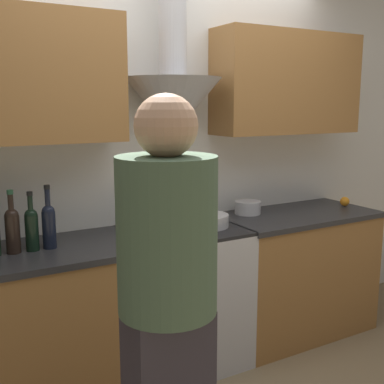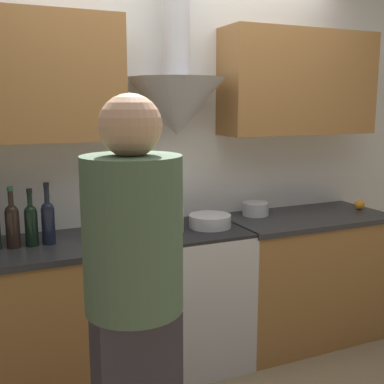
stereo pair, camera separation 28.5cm
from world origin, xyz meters
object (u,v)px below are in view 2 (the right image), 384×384
mixing_bowl (210,221)px  person_foreground_left (134,307)px  wine_bottle_5 (12,223)px  wine_bottle_7 (48,220)px  saucepan (256,209)px  stove_range (186,296)px  orange_fruit (360,205)px  stock_pot (162,221)px  wine_bottle_6 (31,223)px

mixing_bowl → person_foreground_left: 1.35m
wine_bottle_5 → wine_bottle_7: bearing=-1.5°
mixing_bowl → wine_bottle_7: bearing=178.2°
saucepan → stove_range: bearing=-166.3°
saucepan → person_foreground_left: person_foreground_left is taller
stove_range → orange_fruit: bearing=-0.4°
stock_pot → person_foreground_left: size_ratio=0.16×
stock_pot → person_foreground_left: person_foreground_left is taller
stove_range → wine_bottle_7: wine_bottle_7 is taller
wine_bottle_7 → orange_fruit: size_ratio=4.90×
stock_pot → person_foreground_left: bearing=-115.0°
saucepan → wine_bottle_6: bearing=-174.9°
wine_bottle_5 → orange_fruit: bearing=-0.5°
stove_range → person_foreground_left: 1.37m
wine_bottle_7 → stock_pot: 0.66m
wine_bottle_6 → wine_bottle_7: (0.09, -0.00, 0.01)m
orange_fruit → saucepan: 0.81m
stove_range → orange_fruit: 1.47m
wine_bottle_6 → saucepan: 1.51m
saucepan → person_foreground_left: size_ratio=0.11×
stove_range → saucepan: (0.59, 0.14, 0.49)m
wine_bottle_6 → wine_bottle_5: bearing=177.9°
stove_range → saucepan: 0.78m
orange_fruit → person_foreground_left: person_foreground_left is taller
wine_bottle_6 → orange_fruit: 2.30m
mixing_bowl → orange_fruit: 1.23m
wine_bottle_6 → saucepan: size_ratio=1.73×
stove_range → stock_pot: stock_pot is taller
orange_fruit → saucepan: saucepan is taller
stove_range → mixing_bowl: (0.16, -0.02, 0.48)m
wine_bottle_6 → mixing_bowl: 1.07m
wine_bottle_7 → saucepan: bearing=5.5°
wine_bottle_5 → saucepan: 1.61m
stock_pot → person_foreground_left: (-0.51, -1.09, -0.03)m
wine_bottle_5 → wine_bottle_6: 0.10m
wine_bottle_5 → mixing_bowl: bearing=-1.8°
mixing_bowl → wine_bottle_5: bearing=178.2°
wine_bottle_6 → orange_fruit: size_ratio=4.51×
saucepan → person_foreground_left: 1.77m
stock_pot → saucepan: bearing=11.4°
stove_range → wine_bottle_5: 1.16m
person_foreground_left → orange_fruit: bearing=27.8°
wine_bottle_6 → mixing_bowl: bearing=-1.8°
stock_pot → person_foreground_left: 1.20m
saucepan → stock_pot: bearing=-168.6°
wine_bottle_7 → wine_bottle_5: bearing=178.5°
wine_bottle_6 → wine_bottle_7: wine_bottle_7 is taller
wine_bottle_6 → stock_pot: 0.75m
wine_bottle_6 → stock_pot: bearing=-1.3°
wine_bottle_6 → stock_pot: size_ratio=1.19×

